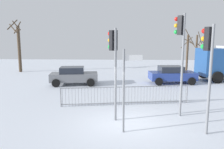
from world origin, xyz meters
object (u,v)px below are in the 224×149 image
object	(u,v)px
traffic_light_foreground_left	(114,53)
direction_sign_post	(125,87)
traffic_light_mid_left	(208,55)
car_grey_far	(74,75)
bare_tree_centre	(19,46)
bare_tree_left	(187,52)
bare_tree_right	(197,50)
car_blue_near	(172,74)
traffic_light_rear_left	(181,42)

from	to	relation	value
traffic_light_foreground_left	direction_sign_post	xyz separation A→B (m)	(0.52, -1.43, -1.22)
direction_sign_post	traffic_light_mid_left	bearing A→B (deg)	-8.92
traffic_light_foreground_left	traffic_light_mid_left	distance (m)	3.95
car_grey_far	traffic_light_foreground_left	bearing A→B (deg)	-73.55
traffic_light_mid_left	bare_tree_centre	distance (m)	21.88
direction_sign_post	bare_tree_centre	size ratio (longest dim) A/B	0.58
traffic_light_foreground_left	direction_sign_post	world-z (taller)	traffic_light_foreground_left
bare_tree_left	bare_tree_right	distance (m)	4.13
traffic_light_mid_left	direction_sign_post	distance (m)	3.44
traffic_light_mid_left	car_blue_near	distance (m)	10.48
traffic_light_mid_left	bare_tree_right	world-z (taller)	bare_tree_right
traffic_light_rear_left	traffic_light_mid_left	size ratio (longest dim) A/B	1.14
traffic_light_rear_left	traffic_light_mid_left	xyz separation A→B (m)	(0.56, -2.09, -0.44)
traffic_light_rear_left	direction_sign_post	xyz separation A→B (m)	(-2.64, -2.19, -1.72)
car_blue_near	bare_tree_left	xyz separation A→B (m)	(2.99, 6.47, 1.50)
traffic_light_foreground_left	bare_tree_right	distance (m)	21.19
traffic_light_rear_left	bare_tree_left	world-z (taller)	traffic_light_rear_left
traffic_light_rear_left	car_grey_far	bearing A→B (deg)	85.96
traffic_light_mid_left	direction_sign_post	size ratio (longest dim) A/B	1.28
traffic_light_foreground_left	bare_tree_left	size ratio (longest dim) A/B	0.89
direction_sign_post	car_grey_far	world-z (taller)	direction_sign_post
bare_tree_left	bare_tree_centre	xyz separation A→B (m)	(-18.80, -0.69, 0.62)
car_blue_near	bare_tree_right	world-z (taller)	bare_tree_right
car_grey_far	bare_tree_right	bearing A→B (deg)	31.25
traffic_light_foreground_left	direction_sign_post	bearing A→B (deg)	-110.04
direction_sign_post	bare_tree_right	xyz separation A→B (m)	(9.16, 20.26, 0.42)
car_grey_far	bare_tree_left	distance (m)	13.50
bare_tree_left	bare_tree_centre	bearing A→B (deg)	-177.89
bare_tree_centre	car_blue_near	bearing A→B (deg)	-20.06
traffic_light_rear_left	car_grey_far	size ratio (longest dim) A/B	1.23
traffic_light_mid_left	bare_tree_centre	bearing A→B (deg)	102.30
traffic_light_foreground_left	bare_tree_left	distance (m)	17.08
traffic_light_rear_left	traffic_light_foreground_left	xyz separation A→B (m)	(-3.16, -0.76, -0.50)
car_grey_far	car_blue_near	distance (m)	8.23
traffic_light_foreground_left	traffic_light_mid_left	bearing A→B (deg)	-59.84
traffic_light_rear_left	traffic_light_foreground_left	distance (m)	3.29
traffic_light_mid_left	bare_tree_left	distance (m)	17.10
traffic_light_rear_left	car_blue_near	bearing A→B (deg)	32.50
traffic_light_mid_left	traffic_light_foreground_left	bearing A→B (deg)	129.34
car_blue_near	bare_tree_right	bearing A→B (deg)	57.18
traffic_light_mid_left	bare_tree_centre	size ratio (longest dim) A/B	0.74
car_blue_near	bare_tree_centre	bearing A→B (deg)	154.27
car_grey_far	bare_tree_left	bearing A→B (deg)	25.43
bare_tree_right	traffic_light_rear_left	bearing A→B (deg)	-109.84
car_grey_far	traffic_light_rear_left	bearing A→B (deg)	-54.60
traffic_light_rear_left	bare_tree_centre	xyz separation A→B (m)	(-14.42, 13.85, -0.72)
traffic_light_mid_left	car_grey_far	world-z (taller)	traffic_light_mid_left
car_blue_near	bare_tree_right	xyz separation A→B (m)	(5.13, 10.00, 1.55)
traffic_light_mid_left	traffic_light_rear_left	bearing A→B (deg)	73.97
car_grey_far	bare_tree_centre	size ratio (longest dim) A/B	0.68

